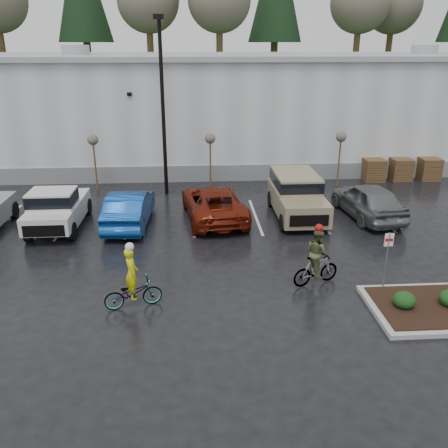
{
  "coord_description": "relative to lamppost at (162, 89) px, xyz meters",
  "views": [
    {
      "loc": [
        -2.47,
        -13.55,
        7.9
      ],
      "look_at": [
        -1.33,
        3.68,
        1.3
      ],
      "focal_mm": 38.0,
      "sensor_mm": 36.0,
      "label": 1
    }
  ],
  "objects": [
    {
      "name": "pallet_stack_a",
      "position": [
        12.5,
        2.0,
        -5.01
      ],
      "size": [
        1.2,
        1.2,
        1.35
      ],
      "primitive_type": "cube",
      "color": "#43301B",
      "rests_on": "ground"
    },
    {
      "name": "car_grey",
      "position": [
        9.86,
        -4.41,
        -4.83
      ],
      "size": [
        2.57,
        5.2,
        1.7
      ],
      "primitive_type": "imported",
      "rotation": [
        0.0,
        0.0,
        3.26
      ],
      "color": "slate",
      "rests_on": "ground"
    },
    {
      "name": "suv_tan",
      "position": [
        6.46,
        -4.2,
        -4.66
      ],
      "size": [
        2.2,
        5.1,
        2.06
      ],
      "primitive_type": null,
      "color": "gray",
      "rests_on": "ground"
    },
    {
      "name": "sapling_west",
      "position": [
        -4.0,
        1.0,
        -2.96
      ],
      "size": [
        0.6,
        0.6,
        3.2
      ],
      "color": "#43301B",
      "rests_on": "ground"
    },
    {
      "name": "fire_lane_sign",
      "position": [
        7.8,
        -11.8,
        -4.28
      ],
      "size": [
        0.3,
        0.05,
        2.2
      ],
      "color": "gray",
      "rests_on": "ground"
    },
    {
      "name": "car_red",
      "position": [
        2.45,
        -4.12,
        -4.9
      ],
      "size": [
        3.26,
        5.9,
        1.56
      ],
      "primitive_type": "imported",
      "rotation": [
        0.0,
        0.0,
        3.26
      ],
      "color": "maroon",
      "rests_on": "ground"
    },
    {
      "name": "sapling_mid",
      "position": [
        2.5,
        1.0,
        -2.96
      ],
      "size": [
        0.6,
        0.6,
        3.2
      ],
      "color": "#43301B",
      "rests_on": "ground"
    },
    {
      "name": "pallet_stack_b",
      "position": [
        14.2,
        2.0,
        -5.01
      ],
      "size": [
        1.2,
        1.2,
        1.35
      ],
      "primitive_type": "cube",
      "color": "#43301B",
      "rests_on": "ground"
    },
    {
      "name": "pickup_white",
      "position": [
        -4.63,
        -4.62,
        -4.71
      ],
      "size": [
        2.1,
        5.2,
        1.96
      ],
      "primitive_type": null,
      "color": "silver",
      "rests_on": "ground"
    },
    {
      "name": "lamppost",
      "position": [
        0.0,
        0.0,
        0.0
      ],
      "size": [
        0.5,
        1.0,
        9.22
      ],
      "color": "black",
      "rests_on": "ground"
    },
    {
      "name": "cyclist_olive",
      "position": [
        5.69,
        -11.0,
        -4.86
      ],
      "size": [
        1.79,
        1.07,
        2.24
      ],
      "rotation": [
        0.0,
        0.0,
        1.92
      ],
      "color": "#3F3F44",
      "rests_on": "ground"
    },
    {
      "name": "car_blue",
      "position": [
        -1.46,
        -4.72,
        -4.87
      ],
      "size": [
        1.96,
        5.03,
        1.63
      ],
      "primitive_type": "imported",
      "rotation": [
        0.0,
        0.0,
        3.09
      ],
      "color": "navy",
      "rests_on": "ground"
    },
    {
      "name": "ground",
      "position": [
        4.0,
        -12.0,
        -5.69
      ],
      "size": [
        120.0,
        120.0,
        0.0
      ],
      "primitive_type": "plane",
      "color": "black",
      "rests_on": "ground"
    },
    {
      "name": "cyclist_hivis",
      "position": [
        -0.48,
        -12.13,
        -4.99
      ],
      "size": [
        1.94,
        1.09,
        2.23
      ],
      "rotation": [
        0.0,
        0.0,
        1.83
      ],
      "color": "#3F3F44",
      "rests_on": "ground"
    },
    {
      "name": "warehouse",
      "position": [
        4.0,
        9.99,
        -2.04
      ],
      "size": [
        60.5,
        15.5,
        7.2
      ],
      "color": "#B9BCBE",
      "rests_on": "ground"
    },
    {
      "name": "shrub_a",
      "position": [
        8.0,
        -13.0,
        -5.27
      ],
      "size": [
        0.7,
        0.7,
        0.52
      ],
      "primitive_type": "ellipsoid",
      "color": "#123413",
      "rests_on": "curb_island"
    },
    {
      "name": "pallet_stack_c",
      "position": [
        16.0,
        2.0,
        -5.01
      ],
      "size": [
        1.2,
        1.2,
        1.35
      ],
      "primitive_type": "cube",
      "color": "#43301B",
      "rests_on": "ground"
    },
    {
      "name": "sapling_east",
      "position": [
        10.0,
        1.0,
        -2.96
      ],
      "size": [
        0.6,
        0.6,
        3.2
      ],
      "color": "#43301B",
      "rests_on": "ground"
    },
    {
      "name": "wooded_ridge",
      "position": [
        4.0,
        33.0,
        -2.69
      ],
      "size": [
        80.0,
        25.0,
        6.0
      ],
      "primitive_type": "cube",
      "color": "#1F401A",
      "rests_on": "ground"
    }
  ]
}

